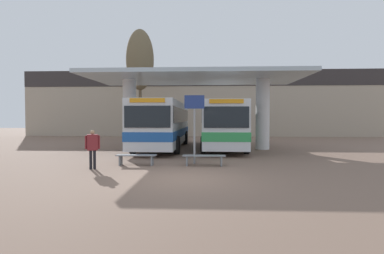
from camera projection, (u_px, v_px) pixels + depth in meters
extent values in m
plane|color=#755B4C|center=(184.00, 179.00, 10.19)|extent=(100.00, 100.00, 0.00)
cube|color=tan|center=(200.00, 103.00, 33.39)|extent=(40.00, 0.50, 7.38)
cube|color=#332D2D|center=(200.00, 78.00, 33.31)|extent=(40.00, 0.58, 1.77)
cylinder|color=silver|center=(130.00, 114.00, 20.23)|extent=(0.90, 0.90, 4.64)
cylinder|color=silver|center=(263.00, 114.00, 19.78)|extent=(0.90, 0.90, 4.64)
cube|color=#A8B7C1|center=(195.00, 78.00, 19.93)|extent=(13.92, 6.97, 0.24)
cube|color=silver|center=(164.00, 123.00, 20.48)|extent=(2.62, 10.85, 2.76)
cube|color=black|center=(164.00, 115.00, 20.47)|extent=(2.66, 10.42, 0.88)
cube|color=#1E519E|center=(164.00, 132.00, 20.50)|extent=(2.66, 10.89, 0.50)
cube|color=black|center=(147.00, 117.00, 15.03)|extent=(2.35, 0.08, 1.10)
cube|color=orange|center=(147.00, 100.00, 15.01)|extent=(1.79, 0.06, 0.22)
cylinder|color=black|center=(133.00, 145.00, 17.24)|extent=(0.29, 1.05, 1.05)
cylinder|color=black|center=(177.00, 145.00, 17.09)|extent=(0.29, 1.05, 1.05)
cylinder|color=black|center=(153.00, 138.00, 23.57)|extent=(0.29, 1.05, 1.05)
cylinder|color=black|center=(186.00, 138.00, 23.42)|extent=(0.29, 1.05, 1.05)
cube|color=silver|center=(223.00, 123.00, 20.44)|extent=(2.73, 10.25, 2.74)
cube|color=black|center=(223.00, 116.00, 20.43)|extent=(2.76, 9.85, 0.88)
cube|color=#2D934C|center=(223.00, 132.00, 20.46)|extent=(2.77, 10.30, 0.49)
cube|color=black|center=(226.00, 117.00, 15.31)|extent=(2.31, 0.11, 1.10)
cube|color=orange|center=(226.00, 101.00, 15.29)|extent=(1.76, 0.09, 0.22)
cylinder|color=black|center=(203.00, 145.00, 17.42)|extent=(0.30, 1.02, 1.01)
cylinder|color=black|center=(247.00, 145.00, 17.23)|extent=(0.30, 1.02, 1.01)
cylinder|color=black|center=(206.00, 138.00, 23.37)|extent=(0.30, 1.02, 1.01)
cylinder|color=black|center=(238.00, 138.00, 23.19)|extent=(0.30, 1.02, 1.01)
cube|color=slate|center=(204.00, 156.00, 12.94)|extent=(1.85, 0.44, 0.04)
cube|color=slate|center=(187.00, 161.00, 12.98)|extent=(0.07, 0.37, 0.42)
cube|color=slate|center=(221.00, 161.00, 12.91)|extent=(0.07, 0.37, 0.42)
cube|color=slate|center=(136.00, 155.00, 13.09)|extent=(1.75, 0.44, 0.04)
cube|color=slate|center=(121.00, 160.00, 13.13)|extent=(0.07, 0.37, 0.42)
cube|color=slate|center=(152.00, 161.00, 13.06)|extent=(0.07, 0.37, 0.42)
cylinder|color=gray|center=(194.00, 136.00, 13.50)|extent=(0.09, 0.09, 2.49)
cube|color=navy|center=(194.00, 102.00, 13.45)|extent=(0.90, 0.06, 0.60)
cylinder|color=black|center=(91.00, 160.00, 12.06)|extent=(0.15, 0.15, 0.77)
cylinder|color=black|center=(95.00, 160.00, 12.11)|extent=(0.15, 0.15, 0.77)
cube|color=maroon|center=(92.00, 142.00, 12.06)|extent=(0.47, 0.37, 0.64)
sphere|color=tan|center=(92.00, 132.00, 12.05)|extent=(0.18, 0.18, 0.18)
cylinder|color=maroon|center=(86.00, 142.00, 11.97)|extent=(0.11, 0.11, 0.54)
cylinder|color=maroon|center=(99.00, 142.00, 12.14)|extent=(0.11, 0.11, 0.54)
cylinder|color=brown|center=(140.00, 108.00, 29.43)|extent=(0.30, 0.30, 6.15)
ellipsoid|color=brown|center=(140.00, 60.00, 29.29)|extent=(2.70, 2.70, 5.95)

